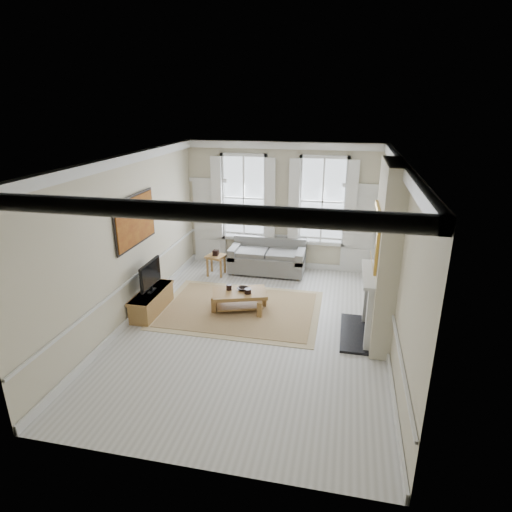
% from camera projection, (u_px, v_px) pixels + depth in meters
% --- Properties ---
extents(floor, '(7.20, 7.20, 0.00)m').
position_uv_depth(floor, '(254.00, 328.00, 8.69)').
color(floor, '#B7B5AD').
rests_on(floor, ground).
extents(ceiling, '(7.20, 7.20, 0.00)m').
position_uv_depth(ceiling, '(254.00, 158.00, 7.53)').
color(ceiling, white).
rests_on(ceiling, back_wall).
extents(back_wall, '(5.20, 0.00, 5.20)m').
position_uv_depth(back_wall, '(283.00, 207.00, 11.42)').
color(back_wall, beige).
rests_on(back_wall, floor).
extents(left_wall, '(0.00, 7.20, 7.20)m').
position_uv_depth(left_wall, '(128.00, 241.00, 8.62)').
color(left_wall, beige).
rests_on(left_wall, floor).
extents(right_wall, '(0.00, 7.20, 7.20)m').
position_uv_depth(right_wall, '(396.00, 259.00, 7.60)').
color(right_wall, beige).
rests_on(right_wall, floor).
extents(window_left, '(1.26, 0.20, 2.20)m').
position_uv_depth(window_left, '(244.00, 198.00, 11.51)').
color(window_left, '#B2BCC6').
rests_on(window_left, back_wall).
extents(window_right, '(1.26, 0.20, 2.20)m').
position_uv_depth(window_right, '(322.00, 202.00, 11.10)').
color(window_right, '#B2BCC6').
rests_on(window_right, back_wall).
extents(door_left, '(0.90, 0.08, 2.30)m').
position_uv_depth(door_left, '(210.00, 223.00, 11.98)').
color(door_left, silver).
rests_on(door_left, floor).
extents(door_right, '(0.90, 0.08, 2.30)m').
position_uv_depth(door_right, '(360.00, 231.00, 11.17)').
color(door_right, silver).
rests_on(door_right, floor).
extents(painting, '(0.05, 1.66, 1.06)m').
position_uv_depth(painting, '(135.00, 220.00, 8.77)').
color(painting, '#A1611B').
rests_on(painting, left_wall).
extents(chimney_breast, '(0.35, 1.70, 3.38)m').
position_uv_depth(chimney_breast, '(385.00, 255.00, 7.82)').
color(chimney_breast, beige).
rests_on(chimney_breast, floor).
extents(hearth, '(0.55, 1.50, 0.05)m').
position_uv_depth(hearth, '(355.00, 333.00, 8.47)').
color(hearth, black).
rests_on(hearth, floor).
extents(fireplace, '(0.21, 1.45, 1.33)m').
position_uv_depth(fireplace, '(368.00, 302.00, 8.19)').
color(fireplace, silver).
rests_on(fireplace, floor).
extents(mirror, '(0.06, 1.26, 1.06)m').
position_uv_depth(mirror, '(375.00, 236.00, 7.74)').
color(mirror, gold).
rests_on(mirror, chimney_breast).
extents(sofa, '(1.98, 0.96, 0.89)m').
position_uv_depth(sofa, '(268.00, 259.00, 11.48)').
color(sofa, slate).
rests_on(sofa, floor).
extents(side_table, '(0.54, 0.54, 0.54)m').
position_uv_depth(side_table, '(216.00, 259.00, 11.26)').
color(side_table, brown).
rests_on(side_table, floor).
extents(rug, '(3.50, 2.60, 0.02)m').
position_uv_depth(rug, '(240.00, 309.00, 9.47)').
color(rug, '#96724D').
rests_on(rug, floor).
extents(coffee_table, '(1.33, 1.02, 0.44)m').
position_uv_depth(coffee_table, '(240.00, 295.00, 9.35)').
color(coffee_table, brown).
rests_on(coffee_table, rug).
extents(ceramic_pot_a, '(0.12, 0.12, 0.12)m').
position_uv_depth(ceramic_pot_a, '(229.00, 287.00, 9.40)').
color(ceramic_pot_a, black).
rests_on(ceramic_pot_a, coffee_table).
extents(ceramic_pot_b, '(0.15, 0.15, 0.11)m').
position_uv_depth(ceramic_pot_b, '(248.00, 291.00, 9.22)').
color(ceramic_pot_b, black).
rests_on(ceramic_pot_b, coffee_table).
extents(bowl, '(0.27, 0.27, 0.06)m').
position_uv_depth(bowl, '(243.00, 289.00, 9.40)').
color(bowl, black).
rests_on(bowl, coffee_table).
extents(tv_stand, '(0.44, 1.36, 0.48)m').
position_uv_depth(tv_stand, '(152.00, 301.00, 9.31)').
color(tv_stand, brown).
rests_on(tv_stand, floor).
extents(tv, '(0.08, 0.90, 0.68)m').
position_uv_depth(tv, '(150.00, 275.00, 9.09)').
color(tv, black).
rests_on(tv, tv_stand).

